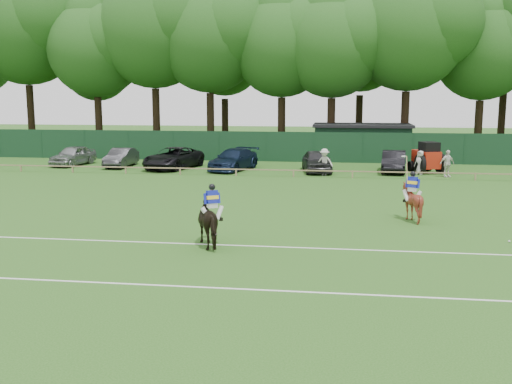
% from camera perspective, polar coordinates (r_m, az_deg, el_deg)
% --- Properties ---
extents(ground, '(160.00, 160.00, 0.00)m').
position_cam_1_polar(ground, '(23.72, -2.21, -4.49)').
color(ground, '#1E4C14').
rests_on(ground, ground).
extents(horse_dark, '(1.92, 2.40, 1.85)m').
position_cam_1_polar(horse_dark, '(22.52, -4.17, -2.85)').
color(horse_dark, black).
rests_on(horse_dark, ground).
extents(horse_chestnut, '(1.86, 1.95, 1.69)m').
position_cam_1_polar(horse_chestnut, '(27.81, 14.61, -0.93)').
color(horse_chestnut, maroon).
rests_on(horse_chestnut, ground).
extents(sedan_silver, '(2.56, 4.83, 1.56)m').
position_cam_1_polar(sedan_silver, '(49.73, -17.03, 3.35)').
color(sedan_silver, '#96979B').
rests_on(sedan_silver, ground).
extents(sedan_grey, '(1.59, 4.40, 1.44)m').
position_cam_1_polar(sedan_grey, '(47.68, -12.73, 3.21)').
color(sedan_grey, '#2C2C2E').
rests_on(sedan_grey, ground).
extents(suv_black, '(4.06, 6.28, 1.61)m').
position_cam_1_polar(suv_black, '(45.87, -7.89, 3.22)').
color(suv_black, black).
rests_on(suv_black, ground).
extents(sedan_navy, '(3.57, 5.78, 1.56)m').
position_cam_1_polar(sedan_navy, '(44.65, -2.15, 3.10)').
color(sedan_navy, '#101C33').
rests_on(sedan_navy, ground).
extents(hatch_grey, '(2.59, 4.89, 1.59)m').
position_cam_1_polar(hatch_grey, '(43.75, 5.79, 2.94)').
color(hatch_grey, '#2B2B2D').
rests_on(hatch_grey, ground).
extents(estate_black, '(2.09, 4.85, 1.55)m').
position_cam_1_polar(estate_black, '(44.53, 12.98, 2.85)').
color(estate_black, black).
rests_on(estate_black, ground).
extents(spectator_left, '(1.31, 0.90, 1.86)m').
position_cam_1_polar(spectator_left, '(42.00, 6.53, 2.85)').
color(spectator_left, beige).
rests_on(spectator_left, ground).
extents(spectator_mid, '(1.18, 0.87, 1.85)m').
position_cam_1_polar(spectator_mid, '(42.89, 17.74, 2.59)').
color(spectator_mid, silver).
rests_on(spectator_mid, ground).
extents(spectator_right, '(0.98, 0.92, 1.69)m').
position_cam_1_polar(spectator_right, '(43.74, 15.36, 2.72)').
color(spectator_right, silver).
rests_on(spectator_right, ground).
extents(rider_dark, '(0.88, 0.61, 1.41)m').
position_cam_1_polar(rider_dark, '(22.35, -4.19, -0.86)').
color(rider_dark, silver).
rests_on(rider_dark, ground).
extents(rider_chestnut, '(0.90, 0.77, 2.05)m').
position_cam_1_polar(rider_chestnut, '(27.68, 14.67, 0.61)').
color(rider_chestnut, silver).
rests_on(rider_chestnut, ground).
extents(polo_ball, '(0.09, 0.09, 0.09)m').
position_cam_1_polar(polo_ball, '(25.12, 22.98, -4.35)').
color(polo_ball, silver).
rests_on(polo_ball, ground).
extents(pitch_lines, '(60.00, 5.10, 0.01)m').
position_cam_1_polar(pitch_lines, '(20.40, -3.96, -6.81)').
color(pitch_lines, silver).
rests_on(pitch_lines, ground).
extents(pitch_rail, '(62.10, 0.10, 0.50)m').
position_cam_1_polar(pitch_rail, '(41.20, 2.21, 2.10)').
color(pitch_rail, '#997F5B').
rests_on(pitch_rail, ground).
extents(perimeter_fence, '(92.08, 0.08, 2.50)m').
position_cam_1_polar(perimeter_fence, '(50.02, 3.26, 4.32)').
color(perimeter_fence, '#14351E').
rests_on(perimeter_fence, ground).
extents(utility_shed, '(8.40, 4.40, 3.04)m').
position_cam_1_polar(utility_shed, '(52.85, 10.05, 4.77)').
color(utility_shed, '#14331E').
rests_on(utility_shed, ground).
extents(tree_row, '(96.00, 12.00, 21.00)m').
position_cam_1_polar(tree_row, '(57.97, 5.88, 3.75)').
color(tree_row, '#26561C').
rests_on(tree_row, ground).
extents(tractor, '(2.57, 3.11, 2.25)m').
position_cam_1_polar(tractor, '(44.70, 15.99, 3.11)').
color(tractor, '#B42310').
rests_on(tractor, ground).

